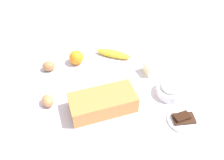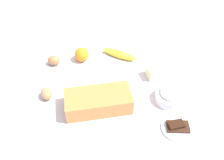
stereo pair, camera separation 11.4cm
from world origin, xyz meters
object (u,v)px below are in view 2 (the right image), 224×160
object	(u,v)px
butter_block	(157,72)
egg_near_butter	(46,94)
flour_bowl	(170,96)
banana	(119,54)
egg_beside_bowl	(54,60)
loaf_pan	(98,101)
chocolate_plate	(177,127)
orange_fruit	(82,54)

from	to	relation	value
butter_block	egg_near_butter	xyz separation A→B (m)	(0.52, 0.08, -0.01)
flour_bowl	banana	world-z (taller)	flour_bowl
flour_bowl	butter_block	distance (m)	0.16
egg_near_butter	butter_block	bearing A→B (deg)	-171.65
flour_bowl	butter_block	size ratio (longest dim) A/B	1.44
banana	egg_beside_bowl	xyz separation A→B (m)	(0.34, 0.02, 0.01)
loaf_pan	butter_block	xyz separation A→B (m)	(-0.30, -0.16, -0.01)
loaf_pan	flour_bowl	size ratio (longest dim) A/B	2.21
butter_block	flour_bowl	bearing A→B (deg)	97.72
flour_bowl	egg_near_butter	size ratio (longest dim) A/B	1.97
egg_beside_bowl	egg_near_butter	bearing A→B (deg)	84.18
banana	egg_beside_bowl	distance (m)	0.34
banana	flour_bowl	bearing A→B (deg)	119.04
butter_block	chocolate_plate	xyz separation A→B (m)	(-0.01, 0.31, -0.02)
banana	loaf_pan	bearing A→B (deg)	67.37
chocolate_plate	flour_bowl	bearing A→B (deg)	-94.09
flour_bowl	orange_fruit	size ratio (longest dim) A/B	1.75
banana	egg_beside_bowl	bearing A→B (deg)	3.03
orange_fruit	butter_block	distance (m)	0.39
flour_bowl	egg_beside_bowl	xyz separation A→B (m)	(0.52, -0.31, -0.00)
egg_beside_bowl	flour_bowl	bearing A→B (deg)	149.55
flour_bowl	banana	bearing A→B (deg)	-60.96
egg_near_butter	chocolate_plate	bearing A→B (deg)	156.27
flour_bowl	orange_fruit	world-z (taller)	orange_fruit
loaf_pan	chocolate_plate	bearing A→B (deg)	150.99
egg_near_butter	chocolate_plate	xyz separation A→B (m)	(-0.53, 0.23, -0.01)
loaf_pan	chocolate_plate	size ratio (longest dim) A/B	2.20
orange_fruit	flour_bowl	bearing A→B (deg)	139.41
loaf_pan	orange_fruit	bearing A→B (deg)	-82.62
flour_bowl	egg_near_butter	world-z (taller)	flour_bowl
loaf_pan	egg_near_butter	distance (m)	0.24
banana	chocolate_plate	world-z (taller)	banana
loaf_pan	butter_block	bearing A→B (deg)	-154.36
egg_near_butter	egg_beside_bowl	bearing A→B (deg)	-95.82
loaf_pan	orange_fruit	world-z (taller)	loaf_pan
butter_block	chocolate_plate	size ratio (longest dim) A/B	0.69
orange_fruit	chocolate_plate	bearing A→B (deg)	127.54
loaf_pan	flour_bowl	bearing A→B (deg)	177.79
banana	orange_fruit	xyz separation A→B (m)	(0.20, 0.00, 0.02)
egg_near_butter	egg_beside_bowl	xyz separation A→B (m)	(-0.02, -0.23, 0.00)
chocolate_plate	egg_near_butter	bearing A→B (deg)	-23.73
banana	butter_block	distance (m)	0.23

